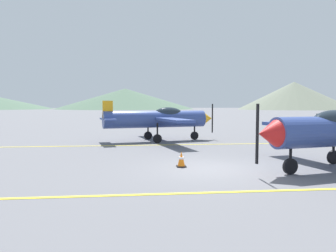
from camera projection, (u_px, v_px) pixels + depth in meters
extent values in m
plane|color=slate|center=(213.00, 169.00, 12.05)|extent=(400.00, 400.00, 0.00)
cube|color=yellow|center=(241.00, 192.00, 8.90)|extent=(80.00, 0.16, 0.01)
cube|color=yellow|center=(183.00, 145.00, 19.23)|extent=(80.00, 0.16, 0.01)
cone|color=red|center=(268.00, 134.00, 10.72)|extent=(0.87, 1.04, 0.92)
cube|color=black|center=(257.00, 134.00, 10.59)|extent=(0.06, 0.12, 1.96)
ellipsoid|color=#1E2833|center=(335.00, 122.00, 11.58)|extent=(2.11, 1.28, 0.88)
cylinder|color=black|center=(291.00, 152.00, 11.05)|extent=(0.10, 0.10, 0.99)
cylinder|color=black|center=(290.00, 166.00, 11.09)|extent=(0.56, 0.23, 0.55)
cylinder|color=black|center=(334.00, 145.00, 13.01)|extent=(0.10, 0.10, 0.99)
cylinder|color=black|center=(333.00, 157.00, 13.04)|extent=(0.56, 0.23, 0.55)
cylinder|color=#33478C|center=(155.00, 119.00, 21.02)|extent=(6.75, 2.53, 1.08)
cone|color=#F2A519|center=(207.00, 118.00, 22.21)|extent=(0.87, 1.05, 0.92)
cube|color=black|center=(212.00, 118.00, 22.34)|extent=(0.06, 0.12, 1.96)
ellipsoid|color=#1E2833|center=(168.00, 114.00, 21.28)|extent=(2.11, 1.30, 0.88)
cube|color=#33478C|center=(161.00, 118.00, 21.14)|extent=(2.96, 8.67, 0.16)
cube|color=#33478C|center=(108.00, 119.00, 20.03)|extent=(1.23, 2.64, 0.10)
cube|color=#F2A519|center=(108.00, 110.00, 20.00)|extent=(0.63, 0.25, 1.18)
cylinder|color=black|center=(195.00, 128.00, 21.95)|extent=(0.10, 0.10, 0.99)
cylinder|color=black|center=(194.00, 136.00, 21.98)|extent=(0.56, 0.24, 0.55)
cylinder|color=black|center=(157.00, 131.00, 19.98)|extent=(0.10, 0.10, 0.99)
cylinder|color=black|center=(157.00, 139.00, 20.01)|extent=(0.56, 0.24, 0.55)
cylinder|color=black|center=(148.00, 128.00, 22.02)|extent=(0.10, 0.10, 0.99)
cylinder|color=black|center=(148.00, 135.00, 22.05)|extent=(0.56, 0.24, 0.55)
cube|color=black|center=(333.00, 126.00, 25.83)|extent=(2.29, 4.48, 0.75)
cube|color=black|center=(335.00, 117.00, 25.64)|extent=(1.85, 2.58, 0.55)
cylinder|color=black|center=(330.00, 129.00, 27.43)|extent=(0.29, 0.66, 0.64)
cylinder|color=black|center=(312.00, 129.00, 27.04)|extent=(0.29, 0.66, 0.64)
cylinder|color=black|center=(336.00, 132.00, 24.28)|extent=(0.29, 0.66, 0.64)
cube|color=black|center=(181.00, 166.00, 12.46)|extent=(0.36, 0.36, 0.04)
cone|color=orange|center=(181.00, 159.00, 12.44)|extent=(0.29, 0.29, 0.55)
cylinder|color=white|center=(181.00, 158.00, 12.44)|extent=(0.20, 0.20, 0.08)
cone|color=#4C6651|center=(125.00, 99.00, 163.17)|extent=(68.69, 68.69, 10.17)
cone|color=slate|center=(294.00, 96.00, 147.75)|extent=(50.09, 50.09, 12.48)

